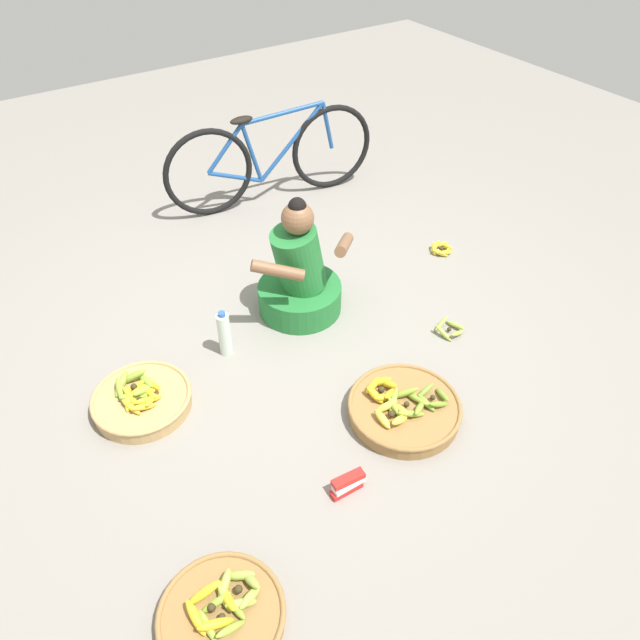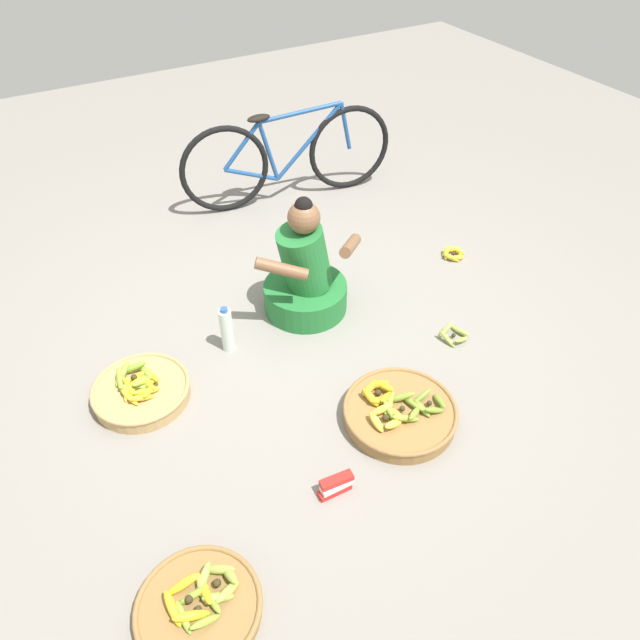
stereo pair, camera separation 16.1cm
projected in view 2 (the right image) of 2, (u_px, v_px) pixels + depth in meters
ground_plane at (303, 345)px, 3.55m from camera, size 10.00×10.00×0.00m
vendor_woman_front at (305, 276)px, 3.64m from camera, size 0.74×0.52×0.79m
bicycle_leaning at (288, 157)px, 4.61m from camera, size 1.69×0.30×0.73m
banana_basket_near_bicycle at (141, 390)px, 3.20m from camera, size 0.52×0.52×0.17m
banana_basket_front_center at (199, 607)px, 2.35m from camera, size 0.51×0.51×0.14m
banana_basket_front_right at (399, 412)px, 3.09m from camera, size 0.59×0.59×0.16m
loose_bananas_back_center at (454, 335)px, 3.57m from camera, size 0.17×0.17×0.08m
loose_bananas_mid_right at (453, 254)px, 4.21m from camera, size 0.17×0.18×0.07m
water_bottle at (227, 330)px, 3.43m from camera, size 0.07×0.07×0.30m
packet_carton_stack at (336, 485)px, 2.77m from camera, size 0.18×0.07×0.09m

